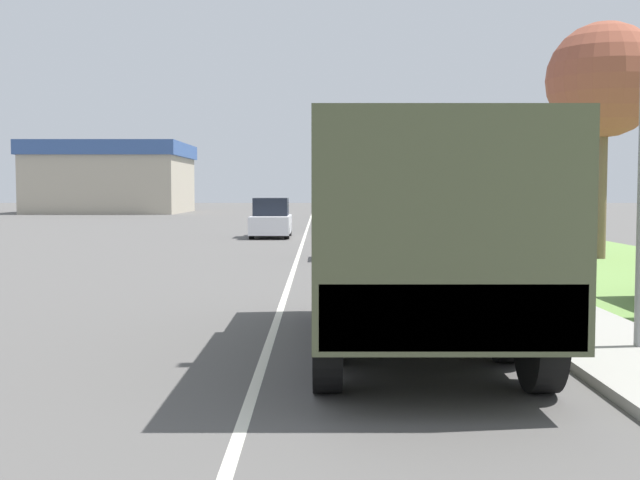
{
  "coord_description": "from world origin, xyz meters",
  "views": [
    {
      "loc": [
        0.7,
        0.3,
        2.1
      ],
      "look_at": [
        0.75,
        12.07,
        1.36
      ],
      "focal_mm": 45.0,
      "sensor_mm": 36.0,
      "label": 1
    }
  ],
  "objects_px": {
    "car_third_ahead": "(339,216)",
    "car_second_ahead": "(267,220)",
    "car_fourth_ahead": "(328,210)",
    "car_nearest_ahead": "(354,238)",
    "military_truck": "(408,226)"
  },
  "relations": [
    {
      "from": "military_truck",
      "to": "car_nearest_ahead",
      "type": "relative_size",
      "value": 1.56
    },
    {
      "from": "military_truck",
      "to": "car_fourth_ahead",
      "type": "height_order",
      "value": "military_truck"
    },
    {
      "from": "car_second_ahead",
      "to": "car_fourth_ahead",
      "type": "bearing_deg",
      "value": 83.06
    },
    {
      "from": "car_nearest_ahead",
      "to": "car_third_ahead",
      "type": "xyz_separation_m",
      "value": [
        0.1,
        19.7,
        0.0
      ]
    },
    {
      "from": "car_second_ahead",
      "to": "car_nearest_ahead",
      "type": "bearing_deg",
      "value": -73.57
    },
    {
      "from": "car_third_ahead",
      "to": "car_nearest_ahead",
      "type": "bearing_deg",
      "value": -90.28
    },
    {
      "from": "military_truck",
      "to": "car_third_ahead",
      "type": "relative_size",
      "value": 1.5
    },
    {
      "from": "car_second_ahead",
      "to": "car_fourth_ahead",
      "type": "height_order",
      "value": "car_second_ahead"
    },
    {
      "from": "car_nearest_ahead",
      "to": "car_second_ahead",
      "type": "distance_m",
      "value": 11.73
    },
    {
      "from": "car_fourth_ahead",
      "to": "car_second_ahead",
      "type": "bearing_deg",
      "value": -96.94
    },
    {
      "from": "car_nearest_ahead",
      "to": "car_third_ahead",
      "type": "height_order",
      "value": "car_third_ahead"
    },
    {
      "from": "military_truck",
      "to": "car_fourth_ahead",
      "type": "relative_size",
      "value": 1.59
    },
    {
      "from": "car_third_ahead",
      "to": "car_fourth_ahead",
      "type": "bearing_deg",
      "value": 91.38
    },
    {
      "from": "car_third_ahead",
      "to": "car_fourth_ahead",
      "type": "distance_m",
      "value": 16.37
    },
    {
      "from": "car_third_ahead",
      "to": "car_second_ahead",
      "type": "bearing_deg",
      "value": -111.99
    }
  ]
}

